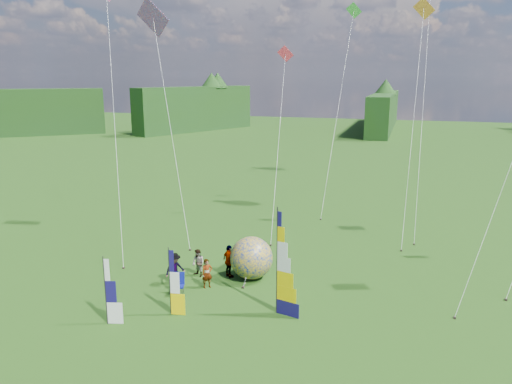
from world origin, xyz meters
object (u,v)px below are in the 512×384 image
(spectator_d, at_px, (229,261))
(kite_whale, at_px, (426,63))
(bol_inflatable, at_px, (251,258))
(spectator_c, at_px, (175,269))
(spectator_b, at_px, (198,263))
(side_banner_left, at_px, (170,283))
(side_banner_far, at_px, (105,292))
(feather_banner_main, at_px, (277,263))
(camp_chair, at_px, (178,284))
(spectator_a, at_px, (207,273))

(spectator_d, xyz_separation_m, kite_whale, (9.70, 14.75, 10.78))
(bol_inflatable, bearing_deg, spectator_d, -168.56)
(bol_inflatable, height_order, kite_whale, kite_whale)
(spectator_c, distance_m, kite_whale, 23.16)
(spectator_b, height_order, spectator_d, spectator_d)
(side_banner_left, distance_m, spectator_c, 3.52)
(side_banner_left, bearing_deg, side_banner_far, -152.58)
(feather_banner_main, xyz_separation_m, camp_chair, (-5.27, 0.40, -1.92))
(side_banner_far, xyz_separation_m, spectator_a, (2.76, 4.95, -0.76))
(side_banner_left, distance_m, spectator_a, 3.42)
(camp_chair, relative_size, kite_whale, 0.05)
(side_banner_left, relative_size, bol_inflatable, 1.35)
(feather_banner_main, distance_m, bol_inflatable, 4.47)
(spectator_c, xyz_separation_m, camp_chair, (0.73, -1.15, -0.31))
(spectator_c, bearing_deg, bol_inflatable, -27.49)
(spectator_c, bearing_deg, feather_banner_main, -70.86)
(spectator_c, height_order, kite_whale, kite_whale)
(spectator_a, distance_m, spectator_b, 1.64)
(spectator_a, relative_size, spectator_c, 0.90)
(spectator_c, bearing_deg, side_banner_left, -123.39)
(bol_inflatable, relative_size, spectator_c, 1.35)
(bol_inflatable, bearing_deg, spectator_b, -167.81)
(side_banner_far, bearing_deg, feather_banner_main, 10.63)
(kite_whale, bearing_deg, side_banner_left, -100.60)
(bol_inflatable, xyz_separation_m, spectator_c, (-3.62, -1.99, -0.30))
(bol_inflatable, bearing_deg, camp_chair, -132.56)
(side_banner_far, height_order, kite_whale, kite_whale)
(bol_inflatable, relative_size, spectator_d, 1.27)
(feather_banner_main, height_order, spectator_a, feather_banner_main)
(spectator_c, xyz_separation_m, kite_whale, (12.12, 16.50, 10.83))
(spectator_a, relative_size, spectator_d, 0.85)
(camp_chair, bearing_deg, feather_banner_main, -21.46)
(feather_banner_main, height_order, side_banner_left, feather_banner_main)
(spectator_d, bearing_deg, kite_whale, -85.17)
(side_banner_far, bearing_deg, spectator_a, 46.32)
(feather_banner_main, height_order, kite_whale, kite_whale)
(feather_banner_main, bearing_deg, bol_inflatable, 138.01)
(spectator_a, xyz_separation_m, spectator_c, (-1.79, -0.12, 0.09))
(bol_inflatable, bearing_deg, kite_whale, 59.64)
(spectator_b, bearing_deg, kite_whale, 78.97)
(spectator_a, xyz_separation_m, camp_chair, (-1.06, -1.27, -0.22))
(spectator_d, bearing_deg, side_banner_far, 101.00)
(feather_banner_main, relative_size, bol_inflatable, 2.12)
(spectator_d, bearing_deg, camp_chair, 98.04)
(spectator_d, bearing_deg, spectator_b, 50.89)
(spectator_d, relative_size, camp_chair, 1.64)
(side_banner_left, distance_m, camp_chair, 2.35)
(spectator_d, height_order, camp_chair, spectator_d)
(side_banner_far, bearing_deg, spectator_c, 64.13)
(spectator_a, bearing_deg, side_banner_left, -140.53)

